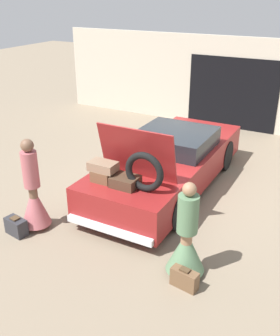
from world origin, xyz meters
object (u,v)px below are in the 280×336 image
object	(u,v)px
car	(169,163)
person_right	(186,243)
person_left	(34,197)
suitcase_beside_right_person	(184,279)
suitcase_beside_left_person	(16,226)

from	to	relation	value
car	person_right	world-z (taller)	car
person_left	suitcase_beside_right_person	xyz separation A→B (m)	(3.05, -0.21, -0.48)
person_right	suitcase_beside_right_person	distance (m)	0.52
suitcase_beside_left_person	suitcase_beside_right_person	bearing A→B (deg)	2.62
person_right	suitcase_beside_left_person	bearing A→B (deg)	99.52
person_left	suitcase_beside_right_person	bearing A→B (deg)	79.89
car	person_left	xyz separation A→B (m)	(-1.47, -2.67, 0.05)
person_right	suitcase_beside_left_person	xyz separation A→B (m)	(-3.10, -0.45, -0.40)
person_right	suitcase_beside_right_person	world-z (taller)	person_right
car	person_right	xyz separation A→B (m)	(1.47, -2.57, -0.02)
car	suitcase_beside_right_person	bearing A→B (deg)	-61.14
person_left	suitcase_beside_left_person	bearing A→B (deg)	-31.14
car	person_left	distance (m)	3.05
car	person_left	bearing A→B (deg)	-118.80
person_left	suitcase_beside_right_person	world-z (taller)	person_left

